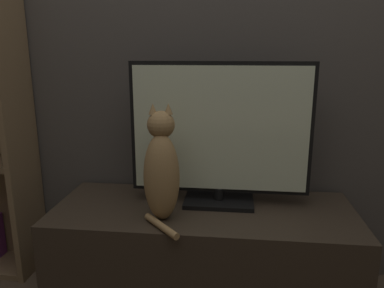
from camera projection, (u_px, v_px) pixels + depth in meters
wall_back at (210, 21)px, 1.81m from camera, size 4.80×0.05×2.60m
tv_stand at (203, 254)px, 1.76m from camera, size 1.37×0.54×0.46m
tv at (220, 134)px, 1.69m from camera, size 0.82×0.19×0.66m
cat at (162, 170)px, 1.55m from camera, size 0.18×0.28×0.49m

